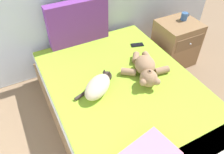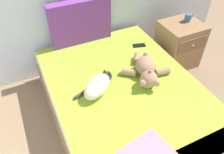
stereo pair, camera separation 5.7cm
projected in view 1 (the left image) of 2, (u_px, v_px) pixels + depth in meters
The scene contains 7 objects.
bed at pixel (127, 105), 2.27m from camera, with size 1.43×2.10×0.45m.
patterned_cushion at pixel (78, 23), 2.53m from camera, with size 0.72×0.12×0.51m.
cat at pixel (99, 86), 2.04m from camera, with size 0.43×0.36×0.15m.
teddy_bear at pixel (146, 69), 2.20m from camera, with size 0.47×0.57×0.19m.
cell_phone at pixel (137, 45), 2.65m from camera, with size 0.16×0.11×0.01m.
nightstand at pixel (176, 43), 2.95m from camera, with size 0.50×0.48×0.60m.
mug at pixel (184, 16), 2.78m from camera, with size 0.12×0.08×0.09m.
Camera 1 is at (0.86, 1.89, 1.97)m, focal length 35.47 mm.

